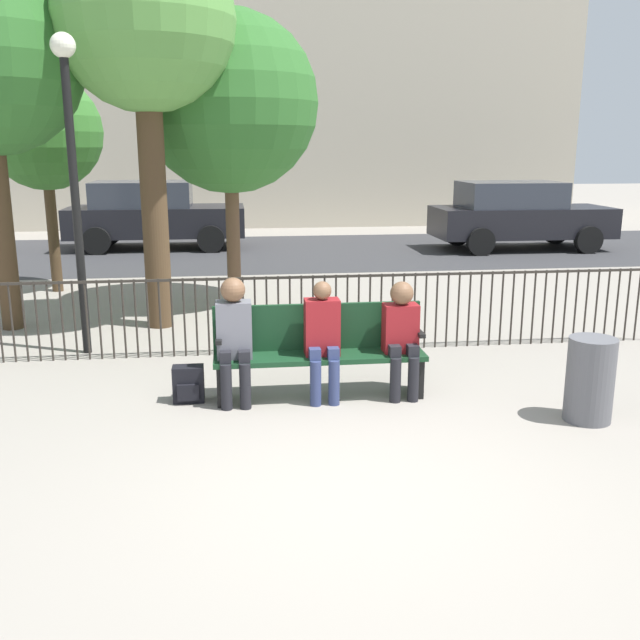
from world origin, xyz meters
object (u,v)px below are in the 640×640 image
Objects in this scene: seated_person_0 at (234,333)px; trash_bin at (590,380)px; tree_2 at (44,133)px; parked_car_1 at (153,214)px; seated_person_1 at (323,335)px; park_bench at (319,347)px; lamp_post at (71,148)px; backpack at (188,384)px; parked_car_0 at (518,215)px; seated_person_2 at (401,332)px; tree_3 at (144,24)px; tree_1 at (229,103)px.

trash_bin is (3.20, -0.87, -0.32)m from seated_person_0.
tree_2 is (-3.01, 5.95, 1.95)m from seated_person_0.
tree_2 is 5.54m from parked_car_1.
parked_car_1 reaches higher than seated_person_0.
trash_bin is at bearing -66.98° from parked_car_1.
park_bench is at bearing 98.28° from seated_person_1.
park_bench is 3.75m from lamp_post.
parked_car_0 reaches higher than backpack.
tree_2 reaches higher than seated_person_2.
parked_car_1 is at bearing 97.28° from backpack.
lamp_post reaches higher than seated_person_1.
parked_car_0 is at bearing 53.01° from backpack.
tree_2 reaches higher than parked_car_1.
park_bench is at bearing -58.99° from tree_3.
backpack is (-1.30, -0.04, -0.33)m from park_bench.
seated_person_1 is at bearing -3.84° from backpack.
seated_person_1 is 7.37m from tree_2.
park_bench is 0.20m from seated_person_1.
park_bench is 11.26m from parked_car_1.
tree_3 is at bearing -83.83° from parked_car_1.
backpack is (-2.11, 0.09, -0.49)m from seated_person_2.
seated_person_0 is 0.86m from seated_person_1.
tree_1 reaches higher than lamp_post.
park_bench is at bearing -56.48° from tree_2.
trash_bin is at bearing -20.20° from seated_person_1.
park_bench is 0.50× the size of parked_car_0.
tree_3 is 6.87m from trash_bin.
trash_bin is at bearing -47.62° from tree_2.
seated_person_2 is at bearing -30.06° from lamp_post.
backpack is 6.86m from tree_2.
lamp_post is at bearing -72.78° from tree_2.
seated_person_0 is at bearing 179.85° from seated_person_2.
backpack is 0.46× the size of trash_bin.
backpack is 12.20m from parked_car_0.
parked_car_1 is 12.96m from trash_bin.
parked_car_0 is at bearing 62.01° from seated_person_2.
park_bench is 2.68× the size of trash_bin.
tree_1 is 3.17m from lamp_post.
backpack is at bearing 176.16° from seated_person_1.
seated_person_1 is (0.86, -0.00, -0.05)m from seated_person_0.
tree_3 is at bearing -53.82° from tree_2.
backpack is 0.10× the size of tree_2.
tree_2 is 0.86× the size of parked_car_0.
park_bench is 0.58× the size of tree_2.
tree_3 is 1.41× the size of lamp_post.
parked_car_0 is 1.00× the size of parked_car_1.
seated_person_1 is 0.32× the size of lamp_post.
seated_person_2 is (0.79, -0.00, 0.01)m from seated_person_1.
seated_person_1 is 1.41m from backpack.
tree_2 is 0.70× the size of tree_3.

